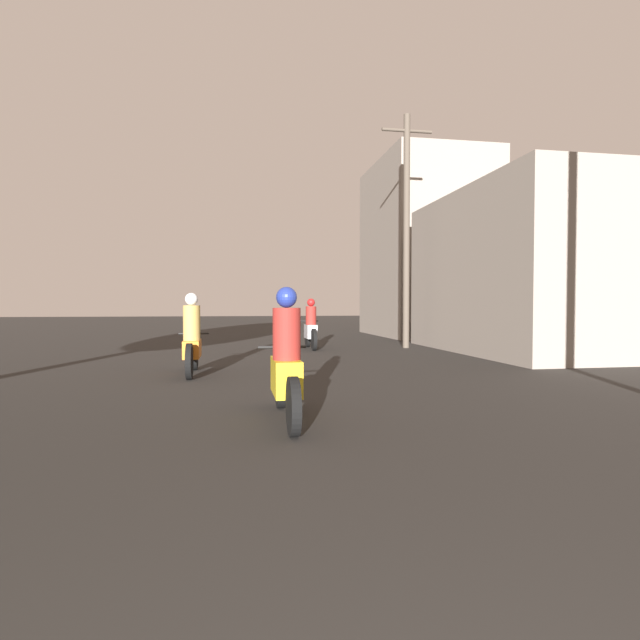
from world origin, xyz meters
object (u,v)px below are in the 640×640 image
building_right_near (526,272)px  motorcycle_orange (192,342)px  motorcycle_silver (311,328)px  building_right_far (425,249)px  motorcycle_yellow (286,367)px  utility_pole_far (406,227)px

building_right_near → motorcycle_orange: bearing=-160.6°
motorcycle_silver → building_right_far: (6.05, 5.94, 3.17)m
motorcycle_yellow → building_right_far: building_right_far is taller
motorcycle_silver → building_right_near: building_right_near is taller
motorcycle_yellow → motorcycle_orange: motorcycle_orange is taller
motorcycle_yellow → motorcycle_silver: (1.73, 9.28, -0.00)m
building_right_near → utility_pole_far: size_ratio=1.00×
building_right_near → utility_pole_far: utility_pole_far is taller
motorcycle_yellow → building_right_near: bearing=35.6°
motorcycle_silver → building_right_near: (5.92, -1.98, 1.65)m
building_right_near → motorcycle_silver: bearing=161.5°
motorcycle_silver → building_right_far: 9.05m
motorcycle_yellow → motorcycle_silver: size_ratio=1.07×
utility_pole_far → motorcycle_silver: bearing=177.0°
motorcycle_yellow → building_right_far: 17.38m
motorcycle_orange → utility_pole_far: utility_pole_far is taller
building_right_near → utility_pole_far: bearing=148.2°
motorcycle_yellow → building_right_near: building_right_near is taller
motorcycle_silver → building_right_near: bearing=-9.3°
motorcycle_yellow → motorcycle_orange: (-1.38, 4.12, 0.00)m
utility_pole_far → motorcycle_orange: bearing=-140.6°
building_right_far → utility_pole_far: (-3.06, -6.10, -0.02)m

